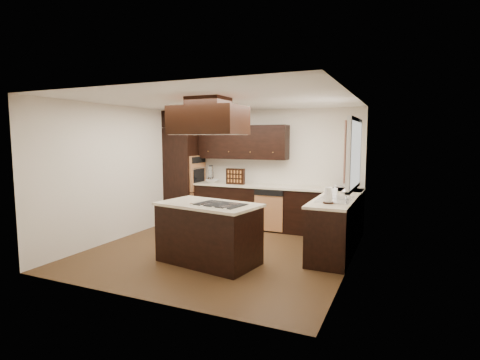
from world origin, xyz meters
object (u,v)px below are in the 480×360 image
at_px(oven_column, 184,175).
at_px(island, 209,234).
at_px(spice_rack, 236,176).
at_px(range_hood, 209,120).

relative_size(oven_column, island, 1.44).
xyz_separation_m(oven_column, island, (1.89, -2.31, -0.62)).
relative_size(oven_column, spice_rack, 5.26).
bearing_deg(island, oven_column, 138.62).
bearing_deg(range_hood, spice_rack, 104.83).
xyz_separation_m(oven_column, spice_rack, (1.28, -0.00, 0.03)).
distance_m(oven_column, spice_rack, 1.28).
xyz_separation_m(island, spice_rack, (-0.61, 2.30, 0.65)).
bearing_deg(oven_column, spice_rack, -0.07).
distance_m(range_hood, spice_rack, 2.57).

